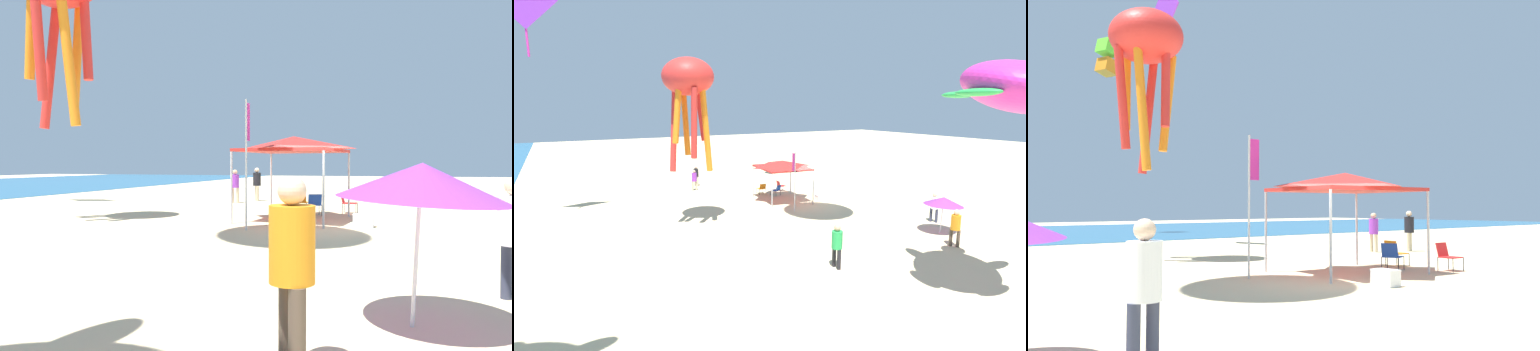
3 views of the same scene
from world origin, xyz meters
TOP-DOWN VIEW (x-y plane):
  - ground at (0.00, 0.00)m, footprint 120.00×120.00m
  - canopy_tent at (1.54, 1.10)m, footprint 3.88×3.48m
  - beach_umbrella at (-8.55, -2.63)m, footprint 1.98×2.00m
  - folding_chair_facing_ocean at (3.03, 0.66)m, footprint 0.77×0.70m
  - folding_chair_left_of_tent at (4.29, -0.40)m, footprint 0.56×0.64m
  - folding_chair_near_cooler at (4.07, 1.36)m, footprint 0.66×0.57m
  - cooler_box at (0.36, -1.32)m, footprint 0.42×0.62m
  - banner_flag at (-1.26, 1.88)m, footprint 0.36×0.06m
  - person_by_tent at (9.29, 4.75)m, footprint 0.43×0.41m
  - person_far_stroller at (7.76, 5.42)m, footprint 0.39×0.44m
  - person_watching_sky at (-10.14, -1.44)m, footprint 0.44×0.43m

SIDE VIEW (x-z plane):
  - ground at x=0.00m, z-range -0.10..0.00m
  - cooler_box at x=0.36m, z-range 0.00..0.40m
  - folding_chair_facing_ocean at x=3.03m, z-range 0.06..0.88m
  - folding_chair_left_of_tent at x=4.29m, z-range 0.06..0.88m
  - folding_chair_near_cooler at x=4.07m, z-range 0.06..0.88m
  - person_far_stroller at x=7.76m, z-range 0.14..1.78m
  - person_by_tent at x=9.29m, z-range 0.15..1.87m
  - person_watching_sky at x=-10.14m, z-range 0.16..1.97m
  - beach_umbrella at x=-8.55m, z-range 0.72..2.72m
  - banner_flag at x=-1.26m, z-range 0.38..4.18m
  - canopy_tent at x=1.54m, z-range 1.15..4.01m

